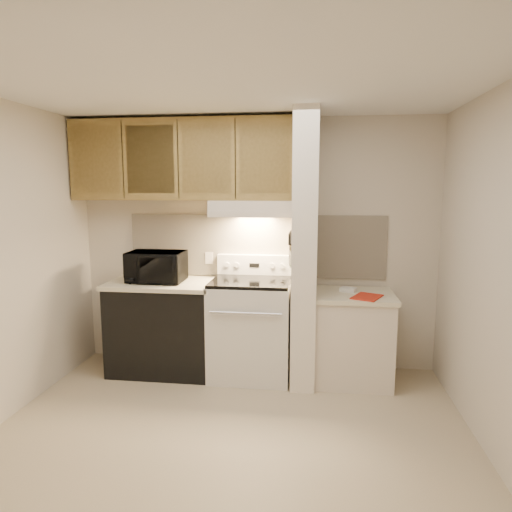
# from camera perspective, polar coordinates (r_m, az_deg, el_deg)

# --- Properties ---
(floor) EXTENTS (3.60, 3.60, 0.00)m
(floor) POSITION_cam_1_polar(r_m,az_deg,el_deg) (3.62, -3.39, -21.70)
(floor) COLOR tan
(floor) RESTS_ON ground
(ceiling) EXTENTS (3.60, 3.60, 0.00)m
(ceiling) POSITION_cam_1_polar(r_m,az_deg,el_deg) (3.20, -3.81, 20.77)
(ceiling) COLOR white
(ceiling) RESTS_ON wall_back
(wall_back) EXTENTS (3.60, 2.50, 0.02)m
(wall_back) POSITION_cam_1_polar(r_m,az_deg,el_deg) (4.64, -0.05, 1.48)
(wall_back) COLOR beige
(wall_back) RESTS_ON floor
(wall_right) EXTENTS (0.02, 3.00, 2.50)m
(wall_right) POSITION_cam_1_polar(r_m,az_deg,el_deg) (3.34, 28.36, -2.35)
(wall_right) COLOR beige
(wall_right) RESTS_ON floor
(backsplash) EXTENTS (2.60, 0.02, 0.63)m
(backsplash) POSITION_cam_1_polar(r_m,az_deg,el_deg) (4.63, -0.07, 1.28)
(backsplash) COLOR #F2E1C4
(backsplash) RESTS_ON wall_back
(range_body) EXTENTS (0.76, 0.65, 0.92)m
(range_body) POSITION_cam_1_polar(r_m,az_deg,el_deg) (4.48, -0.63, -9.15)
(range_body) COLOR silver
(range_body) RESTS_ON floor
(oven_window) EXTENTS (0.50, 0.01, 0.30)m
(oven_window) POSITION_cam_1_polar(r_m,az_deg,el_deg) (4.17, -1.25, -9.95)
(oven_window) COLOR black
(oven_window) RESTS_ON range_body
(oven_handle) EXTENTS (0.65, 0.02, 0.02)m
(oven_handle) POSITION_cam_1_polar(r_m,az_deg,el_deg) (4.07, -1.35, -7.17)
(oven_handle) COLOR silver
(oven_handle) RESTS_ON range_body
(cooktop) EXTENTS (0.74, 0.64, 0.03)m
(cooktop) POSITION_cam_1_polar(r_m,az_deg,el_deg) (4.36, -0.64, -3.19)
(cooktop) COLOR black
(cooktop) RESTS_ON range_body
(range_backguard) EXTENTS (0.76, 0.08, 0.20)m
(range_backguard) POSITION_cam_1_polar(r_m,az_deg,el_deg) (4.61, -0.14, -1.08)
(range_backguard) COLOR silver
(range_backguard) RESTS_ON range_body
(range_display) EXTENTS (0.10, 0.01, 0.04)m
(range_display) POSITION_cam_1_polar(r_m,az_deg,el_deg) (4.57, -0.21, -1.16)
(range_display) COLOR black
(range_display) RESTS_ON range_backguard
(range_knob_left_outer) EXTENTS (0.05, 0.02, 0.05)m
(range_knob_left_outer) POSITION_cam_1_polar(r_m,az_deg,el_deg) (4.61, -3.67, -1.09)
(range_knob_left_outer) COLOR silver
(range_knob_left_outer) RESTS_ON range_backguard
(range_knob_left_inner) EXTENTS (0.05, 0.02, 0.05)m
(range_knob_left_inner) POSITION_cam_1_polar(r_m,az_deg,el_deg) (4.60, -2.44, -1.12)
(range_knob_left_inner) COLOR silver
(range_knob_left_inner) RESTS_ON range_backguard
(range_knob_right_inner) EXTENTS (0.05, 0.02, 0.05)m
(range_knob_right_inner) POSITION_cam_1_polar(r_m,az_deg,el_deg) (4.55, 2.03, -1.22)
(range_knob_right_inner) COLOR silver
(range_knob_right_inner) RESTS_ON range_backguard
(range_knob_right_outer) EXTENTS (0.05, 0.02, 0.05)m
(range_knob_right_outer) POSITION_cam_1_polar(r_m,az_deg,el_deg) (4.54, 3.29, -1.25)
(range_knob_right_outer) COLOR silver
(range_knob_right_outer) RESTS_ON range_backguard
(dishwasher_front) EXTENTS (1.00, 0.63, 0.87)m
(dishwasher_front) POSITION_cam_1_polar(r_m,az_deg,el_deg) (4.69, -11.44, -8.80)
(dishwasher_front) COLOR black
(dishwasher_front) RESTS_ON floor
(left_countertop) EXTENTS (1.04, 0.67, 0.04)m
(left_countertop) POSITION_cam_1_polar(r_m,az_deg,el_deg) (4.58, -11.61, -3.36)
(left_countertop) COLOR beige
(left_countertop) RESTS_ON dishwasher_front
(spoon_rest) EXTENTS (0.23, 0.14, 0.02)m
(spoon_rest) POSITION_cam_1_polar(r_m,az_deg,el_deg) (4.88, -14.74, -2.41)
(spoon_rest) COLOR black
(spoon_rest) RESTS_ON left_countertop
(teal_jar) EXTENTS (0.10, 0.10, 0.09)m
(teal_jar) POSITION_cam_1_polar(r_m,az_deg,el_deg) (4.46, -11.44, -2.81)
(teal_jar) COLOR #326C61
(teal_jar) RESTS_ON left_countertop
(outlet) EXTENTS (0.08, 0.01, 0.12)m
(outlet) POSITION_cam_1_polar(r_m,az_deg,el_deg) (4.72, -5.87, -0.28)
(outlet) COLOR beige
(outlet) RESTS_ON backsplash
(microwave) EXTENTS (0.54, 0.37, 0.30)m
(microwave) POSITION_cam_1_polar(r_m,az_deg,el_deg) (4.55, -12.35, -1.31)
(microwave) COLOR black
(microwave) RESTS_ON left_countertop
(partition_pillar) EXTENTS (0.22, 0.70, 2.50)m
(partition_pillar) POSITION_cam_1_polar(r_m,az_deg,el_deg) (4.26, 6.16, 0.78)
(partition_pillar) COLOR white
(partition_pillar) RESTS_ON floor
(pillar_trim) EXTENTS (0.01, 0.70, 0.04)m
(pillar_trim) POSITION_cam_1_polar(r_m,az_deg,el_deg) (4.25, 4.60, 1.48)
(pillar_trim) COLOR olive
(pillar_trim) RESTS_ON partition_pillar
(knife_strip) EXTENTS (0.02, 0.42, 0.04)m
(knife_strip) POSITION_cam_1_polar(r_m,az_deg,el_deg) (4.20, 4.49, 1.67)
(knife_strip) COLOR black
(knife_strip) RESTS_ON partition_pillar
(knife_blade_a) EXTENTS (0.01, 0.03, 0.16)m
(knife_blade_a) POSITION_cam_1_polar(r_m,az_deg,el_deg) (4.06, 4.18, -0.00)
(knife_blade_a) COLOR silver
(knife_blade_a) RESTS_ON knife_strip
(knife_handle_a) EXTENTS (0.02, 0.02, 0.10)m
(knife_handle_a) POSITION_cam_1_polar(r_m,az_deg,el_deg) (4.03, 4.20, 2.10)
(knife_handle_a) COLOR black
(knife_handle_a) RESTS_ON knife_strip
(knife_blade_b) EXTENTS (0.01, 0.04, 0.18)m
(knife_blade_b) POSITION_cam_1_polar(r_m,az_deg,el_deg) (4.14, 4.25, 0.04)
(knife_blade_b) COLOR silver
(knife_blade_b) RESTS_ON knife_strip
(knife_handle_b) EXTENTS (0.02, 0.02, 0.10)m
(knife_handle_b) POSITION_cam_1_polar(r_m,az_deg,el_deg) (4.13, 4.28, 2.24)
(knife_handle_b) COLOR black
(knife_handle_b) RESTS_ON knife_strip
(knife_blade_c) EXTENTS (0.01, 0.04, 0.20)m
(knife_blade_c) POSITION_cam_1_polar(r_m,az_deg,el_deg) (4.21, 4.30, 0.03)
(knife_blade_c) COLOR silver
(knife_blade_c) RESTS_ON knife_strip
(knife_handle_c) EXTENTS (0.02, 0.02, 0.10)m
(knife_handle_c) POSITION_cam_1_polar(r_m,az_deg,el_deg) (4.20, 4.34, 2.35)
(knife_handle_c) COLOR black
(knife_handle_c) RESTS_ON knife_strip
(knife_blade_d) EXTENTS (0.01, 0.04, 0.16)m
(knife_blade_d) POSITION_cam_1_polar(r_m,az_deg,el_deg) (4.31, 4.38, 0.50)
(knife_blade_d) COLOR silver
(knife_blade_d) RESTS_ON knife_strip
(knife_handle_d) EXTENTS (0.02, 0.02, 0.10)m
(knife_handle_d) POSITION_cam_1_polar(r_m,az_deg,el_deg) (4.28, 4.40, 2.47)
(knife_handle_d) COLOR black
(knife_handle_d) RESTS_ON knife_strip
(knife_blade_e) EXTENTS (0.01, 0.04, 0.18)m
(knife_blade_e) POSITION_cam_1_polar(r_m,az_deg,el_deg) (4.38, 4.43, 0.50)
(knife_blade_e) COLOR silver
(knife_blade_e) RESTS_ON knife_strip
(knife_handle_e) EXTENTS (0.02, 0.02, 0.10)m
(knife_handle_e) POSITION_cam_1_polar(r_m,az_deg,el_deg) (4.36, 4.45, 2.58)
(knife_handle_e) COLOR black
(knife_handle_e) RESTS_ON knife_strip
(oven_mitt) EXTENTS (0.03, 0.09, 0.22)m
(oven_mitt) POSITION_cam_1_polar(r_m,az_deg,el_deg) (4.44, 4.49, 0.03)
(oven_mitt) COLOR slate
(oven_mitt) RESTS_ON partition_pillar
(right_cab_base) EXTENTS (0.70, 0.60, 0.81)m
(right_cab_base) POSITION_cam_1_polar(r_m,az_deg,el_deg) (4.46, 11.98, -10.14)
(right_cab_base) COLOR beige
(right_cab_base) RESTS_ON floor
(right_countertop) EXTENTS (0.74, 0.64, 0.04)m
(right_countertop) POSITION_cam_1_polar(r_m,az_deg,el_deg) (4.35, 12.16, -4.83)
(right_countertop) COLOR beige
(right_countertop) RESTS_ON right_cab_base
(red_folder) EXTENTS (0.32, 0.36, 0.01)m
(red_folder) POSITION_cam_1_polar(r_m,az_deg,el_deg) (4.21, 13.70, -4.98)
(red_folder) COLOR red
(red_folder) RESTS_ON right_countertop
(white_box) EXTENTS (0.17, 0.15, 0.04)m
(white_box) POSITION_cam_1_polar(r_m,az_deg,el_deg) (4.39, 11.46, -4.15)
(white_box) COLOR white
(white_box) RESTS_ON right_countertop
(range_hood) EXTENTS (0.78, 0.44, 0.15)m
(range_hood) POSITION_cam_1_polar(r_m,az_deg,el_deg) (4.39, -0.43, 5.99)
(range_hood) COLOR beige
(range_hood) RESTS_ON upper_cabinets
(hood_lip) EXTENTS (0.78, 0.04, 0.06)m
(hood_lip) POSITION_cam_1_polar(r_m,az_deg,el_deg) (4.19, -0.82, 5.24)
(hood_lip) COLOR beige
(hood_lip) RESTS_ON range_hood
(upper_cabinets) EXTENTS (2.18, 0.33, 0.77)m
(upper_cabinets) POSITION_cam_1_polar(r_m,az_deg,el_deg) (4.59, -9.11, 11.74)
(upper_cabinets) COLOR olive
(upper_cabinets) RESTS_ON wall_back
(cab_door_a) EXTENTS (0.46, 0.01, 0.63)m
(cab_door_a) POSITION_cam_1_polar(r_m,az_deg,el_deg) (4.74, -19.39, 11.27)
(cab_door_a) COLOR olive
(cab_door_a) RESTS_ON upper_cabinets
(cab_gap_a) EXTENTS (0.01, 0.01, 0.73)m
(cab_gap_a) POSITION_cam_1_polar(r_m,az_deg,el_deg) (4.62, -16.32, 11.49)
(cab_gap_a) COLOR black
(cab_gap_a) RESTS_ON upper_cabinets
(cab_door_b) EXTENTS (0.46, 0.01, 0.63)m
(cab_door_b) POSITION_cam_1_polar(r_m,az_deg,el_deg) (4.52, -13.08, 11.68)
(cab_door_b) COLOR olive
(cab_door_b) RESTS_ON upper_cabinets
(cab_gap_b) EXTENTS (0.01, 0.01, 0.73)m
(cab_gap_b) POSITION_cam_1_polar(r_m,az_deg,el_deg) (4.43, -9.71, 11.84)
(cab_gap_b) COLOR black
(cab_gap_b) RESTS_ON upper_cabinets
(cab_door_c) EXTENTS (0.46, 0.01, 0.63)m
(cab_door_c) POSITION_cam_1_polar(r_m,az_deg,el_deg) (4.36, -6.21, 11.97)
(cab_door_c) COLOR olive
(cab_door_c) RESTS_ON upper_cabinets
(cab_gap_c) EXTENTS (0.01, 0.01, 0.73)m
(cab_gap_c) POSITION_cam_1_polar(r_m,az_deg,el_deg) (4.30, -2.60, 12.05)
(cab_gap_c) COLOR black
(cab_gap_c) RESTS_ON upper_cabinets
(cab_door_d) EXTENTS (0.46, 0.01, 0.63)m
(cab_door_d) POSITION_cam_1_polar(r_m,az_deg,el_deg) (4.27, 1.09, 12.09)
(cab_door_d) COLOR olive
(cab_door_d) RESTS_ON upper_cabinets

